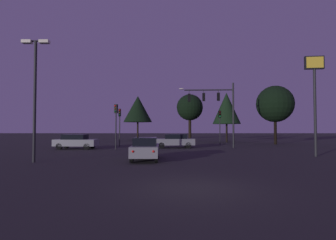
# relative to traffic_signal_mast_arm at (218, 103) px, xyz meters

# --- Properties ---
(ground_plane) EXTENTS (168.00, 168.00, 0.00)m
(ground_plane) POSITION_rel_traffic_signal_mast_arm_xyz_m (-4.50, 4.80, -4.90)
(ground_plane) COLOR #262326
(ground_plane) RESTS_ON ground
(traffic_signal_mast_arm) EXTENTS (6.07, 0.58, 7.18)m
(traffic_signal_mast_arm) POSITION_rel_traffic_signal_mast_arm_xyz_m (0.00, 0.00, 0.00)
(traffic_signal_mast_arm) COLOR #232326
(traffic_signal_mast_arm) RESTS_ON ground
(traffic_light_corner_left) EXTENTS (0.34, 0.37, 4.46)m
(traffic_light_corner_left) POSITION_rel_traffic_signal_mast_arm_xyz_m (-11.09, 2.03, -1.75)
(traffic_light_corner_left) COLOR #232326
(traffic_light_corner_left) RESTS_ON ground
(traffic_light_corner_right) EXTENTS (0.37, 0.39, 4.54)m
(traffic_light_corner_right) POSITION_rel_traffic_signal_mast_arm_xyz_m (-10.56, -2.93, -1.70)
(traffic_light_corner_right) COLOR #232326
(traffic_light_corner_right) RESTS_ON ground
(traffic_light_median) EXTENTS (0.30, 0.35, 4.43)m
(traffic_light_median) POSITION_rel_traffic_signal_mast_arm_xyz_m (1.37, 4.96, -1.77)
(traffic_light_median) COLOR #232326
(traffic_light_median) RESTS_ON ground
(car_nearside_lane) EXTENTS (1.81, 4.49, 1.52)m
(car_nearside_lane) POSITION_rel_traffic_signal_mast_arm_xyz_m (-6.87, -11.32, -4.11)
(car_nearside_lane) COLOR gray
(car_nearside_lane) RESTS_ON ground
(car_crossing_left) EXTENTS (4.50, 2.03, 1.52)m
(car_crossing_left) POSITION_rel_traffic_signal_mast_arm_xyz_m (-4.65, -0.32, -4.11)
(car_crossing_left) COLOR gray
(car_crossing_left) RESTS_ON ground
(car_crossing_right) EXTENTS (4.45, 2.08, 1.52)m
(car_crossing_right) POSITION_rel_traffic_signal_mast_arm_xyz_m (-14.87, -1.90, -4.11)
(car_crossing_right) COLOR gray
(car_crossing_right) RESTS_ON ground
(parking_lot_lamp_post) EXTENTS (1.70, 0.36, 7.71)m
(parking_lot_lamp_post) POSITION_rel_traffic_signal_mast_arm_xyz_m (-13.74, -12.61, 0.01)
(parking_lot_lamp_post) COLOR #232326
(parking_lot_lamp_post) RESTS_ON ground
(store_sign_illuminated) EXTENTS (1.42, 0.41, 7.65)m
(store_sign_illuminated) POSITION_rel_traffic_signal_mast_arm_xyz_m (5.82, -9.15, 0.65)
(store_sign_illuminated) COLOR #232326
(store_sign_illuminated) RESTS_ON ground
(tree_behind_sign) EXTENTS (4.33, 4.33, 7.71)m
(tree_behind_sign) POSITION_rel_traffic_signal_mast_arm_xyz_m (3.77, 11.83, 0.36)
(tree_behind_sign) COLOR black
(tree_behind_sign) RESTS_ON ground
(tree_left_far) EXTENTS (4.88, 4.88, 7.84)m
(tree_left_far) POSITION_rel_traffic_signal_mast_arm_xyz_m (8.96, 5.98, 0.48)
(tree_left_far) COLOR black
(tree_left_far) RESTS_ON ground
(tree_center_horizon) EXTENTS (4.40, 4.40, 7.87)m
(tree_center_horizon) POSITION_rel_traffic_signal_mast_arm_xyz_m (-1.70, 15.00, 0.72)
(tree_center_horizon) COLOR black
(tree_center_horizon) RESTS_ON ground
(tree_right_cluster) EXTENTS (5.08, 5.08, 7.92)m
(tree_right_cluster) POSITION_rel_traffic_signal_mast_arm_xyz_m (-10.74, 17.57, 0.68)
(tree_right_cluster) COLOR black
(tree_right_cluster) RESTS_ON ground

